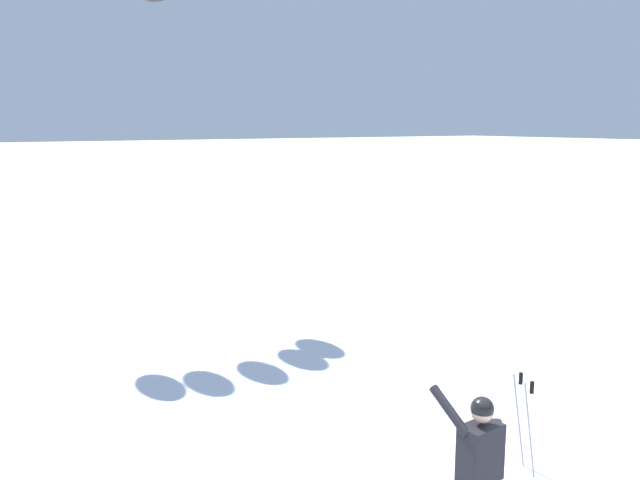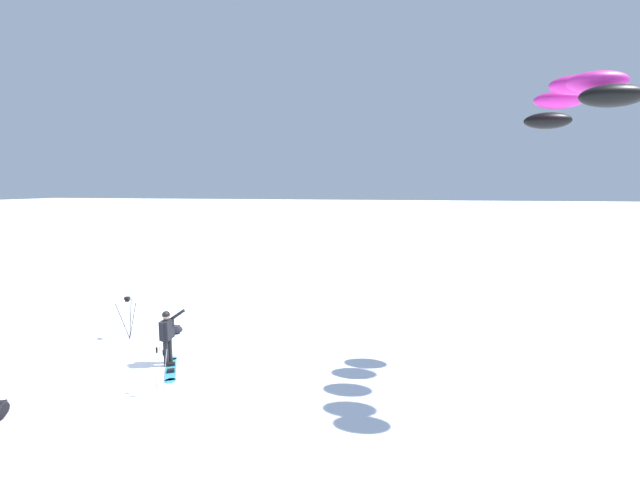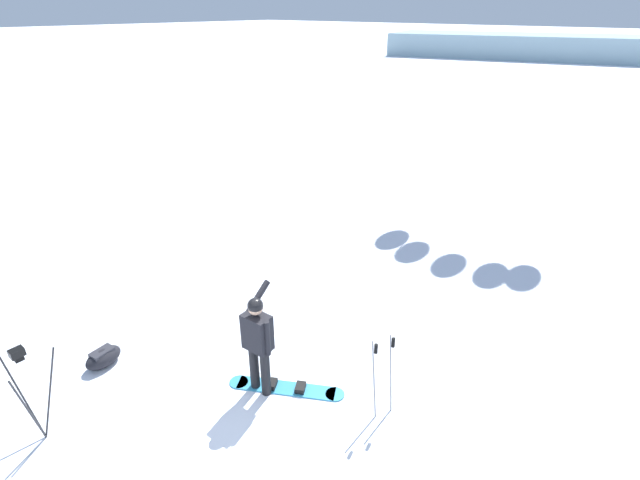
{
  "view_description": "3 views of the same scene",
  "coord_description": "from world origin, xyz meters",
  "px_view_note": "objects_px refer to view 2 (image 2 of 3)",
  "views": [
    {
      "loc": [
        -4.7,
        -3.51,
        4.11
      ],
      "look_at": [
        -0.44,
        3.21,
        2.7
      ],
      "focal_mm": 37.27,
      "sensor_mm": 36.0,
      "label": 1
    },
    {
      "loc": [
        9.76,
        7.12,
        5.13
      ],
      "look_at": [
        -0.6,
        5.02,
        3.74
      ],
      "focal_mm": 22.69,
      "sensor_mm": 36.0,
      "label": 2
    },
    {
      "loc": [
        3.81,
        -3.06,
        5.15
      ],
      "look_at": [
        -0.32,
        1.95,
        1.97
      ],
      "focal_mm": 26.92,
      "sensor_mm": 36.0,
      "label": 3
    }
  ],
  "objects_px": {
    "gear_bag_large": "(174,329)",
    "ski_poles": "(161,364)",
    "snowboard": "(171,369)",
    "camera_tripod": "(128,309)",
    "snowboarder": "(167,333)",
    "traction_kite": "(576,98)"
  },
  "relations": [
    {
      "from": "snowboard",
      "to": "camera_tripod",
      "type": "bearing_deg",
      "value": -124.49
    },
    {
      "from": "gear_bag_large",
      "to": "ski_poles",
      "type": "bearing_deg",
      "value": 27.29
    },
    {
      "from": "snowboard",
      "to": "camera_tripod",
      "type": "height_order",
      "value": "camera_tripod"
    },
    {
      "from": "gear_bag_large",
      "to": "ski_poles",
      "type": "height_order",
      "value": "ski_poles"
    },
    {
      "from": "snowboard",
      "to": "snowboarder",
      "type": "bearing_deg",
      "value": -138.48
    },
    {
      "from": "snowboard",
      "to": "gear_bag_large",
      "type": "bearing_deg",
      "value": -150.77
    },
    {
      "from": "ski_poles",
      "to": "traction_kite",
      "type": "bearing_deg",
      "value": 103.93
    },
    {
      "from": "snowboarder",
      "to": "traction_kite",
      "type": "distance_m",
      "value": 12.26
    },
    {
      "from": "snowboard",
      "to": "traction_kite",
      "type": "distance_m",
      "value": 12.59
    },
    {
      "from": "gear_bag_large",
      "to": "snowboarder",
      "type": "bearing_deg",
      "value": 27.53
    },
    {
      "from": "snowboarder",
      "to": "ski_poles",
      "type": "distance_m",
      "value": 1.78
    },
    {
      "from": "snowboarder",
      "to": "traction_kite",
      "type": "relative_size",
      "value": 0.42
    },
    {
      "from": "traction_kite",
      "to": "camera_tripod",
      "type": "xyz_separation_m",
      "value": [
        -0.74,
        -12.95,
        -6.19
      ]
    },
    {
      "from": "snowboarder",
      "to": "traction_kite",
      "type": "xyz_separation_m",
      "value": [
        -0.83,
        10.51,
        6.25
      ]
    },
    {
      "from": "snowboarder",
      "to": "traction_kite",
      "type": "bearing_deg",
      "value": 94.53
    },
    {
      "from": "snowboard",
      "to": "ski_poles",
      "type": "height_order",
      "value": "ski_poles"
    },
    {
      "from": "snowboard",
      "to": "ski_poles",
      "type": "xyz_separation_m",
      "value": [
        1.3,
        0.56,
        0.76
      ]
    },
    {
      "from": "snowboarder",
      "to": "traction_kite",
      "type": "height_order",
      "value": "traction_kite"
    },
    {
      "from": "traction_kite",
      "to": "gear_bag_large",
      "type": "distance_m",
      "value": 13.77
    },
    {
      "from": "snowboarder",
      "to": "ski_poles",
      "type": "relative_size",
      "value": 1.37
    },
    {
      "from": "camera_tripod",
      "to": "traction_kite",
      "type": "bearing_deg",
      "value": 86.74
    },
    {
      "from": "traction_kite",
      "to": "snowboard",
      "type": "bearing_deg",
      "value": -83.86
    }
  ]
}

